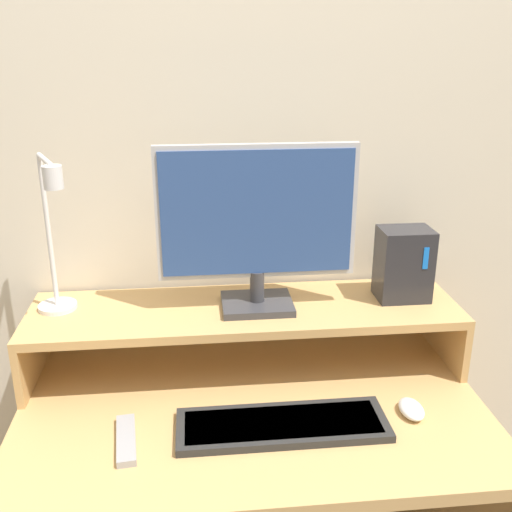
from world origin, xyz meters
TOP-DOWN VIEW (x-y plane):
  - wall_back at (0.00, 0.70)m, footprint 6.00×0.05m
  - desk at (0.00, 0.33)m, footprint 1.09×0.67m
  - monitor_shelf at (0.00, 0.52)m, footprint 1.09×0.29m
  - monitor at (0.03, 0.51)m, footprint 0.49×0.15m
  - desk_lamp at (-0.45, 0.51)m, footprint 0.12×0.20m
  - router_dock at (0.41, 0.53)m, footprint 0.13×0.10m
  - keyboard at (0.06, 0.24)m, footprint 0.47×0.15m
  - mouse at (0.36, 0.26)m, footprint 0.05×0.09m
  - remote_control at (-0.28, 0.22)m, footprint 0.06×0.17m

SIDE VIEW (x-z plane):
  - desk at x=0.00m, z-range 0.14..0.85m
  - remote_control at x=-0.28m, z-range 0.71..0.72m
  - keyboard at x=0.06m, z-range 0.71..0.72m
  - mouse at x=0.36m, z-range 0.71..0.73m
  - monitor_shelf at x=0.00m, z-range 0.76..0.93m
  - router_dock at x=0.41m, z-range 0.88..1.06m
  - desk_lamp at x=-0.45m, z-range 0.87..1.26m
  - monitor at x=0.03m, z-range 0.89..1.31m
  - wall_back at x=0.00m, z-range 0.00..2.50m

